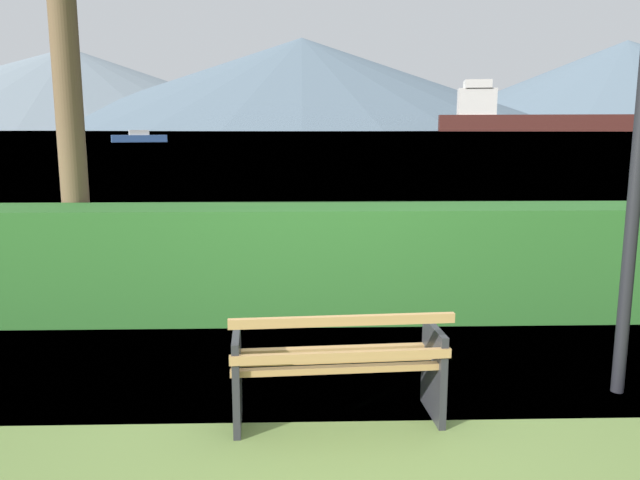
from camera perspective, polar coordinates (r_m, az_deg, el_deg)
The scene contains 7 objects.
ground_plane at distance 4.75m, azimuth 1.50°, elevation -15.85°, with size 1400.00×1400.00×0.00m, color olive.
water_surface at distance 314.20m, azimuth -1.62°, elevation 9.86°, with size 620.00×620.00×0.00m, color slate.
park_bench at distance 4.53m, azimuth 1.62°, elevation -11.40°, with size 1.54×0.67×0.87m.
hedge_row at distance 6.94m, azimuth 0.40°, elevation -2.00°, with size 9.85×0.85×1.24m, color #2D6B28.
cargo_ship_large at distance 333.27m, azimuth 18.31°, elevation 10.58°, with size 103.20×33.48×25.01m.
fishing_boat_near at distance 93.05m, azimuth -16.15°, elevation 8.94°, with size 7.93×4.83×1.68m.
distant_hills at distance 576.60m, azimuth 1.38°, elevation 13.84°, with size 933.08×478.40×80.97m.
Camera 1 is at (-0.24, -4.26, 2.09)m, focal length 35.14 mm.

